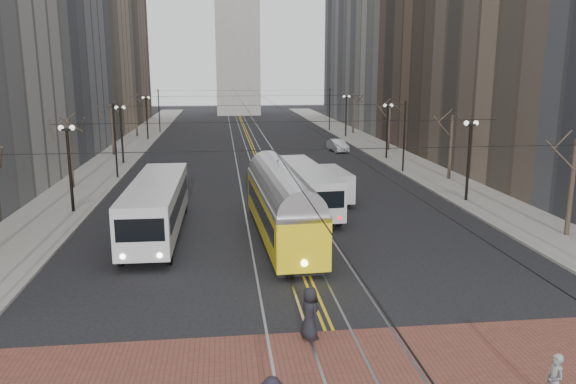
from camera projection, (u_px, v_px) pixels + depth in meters
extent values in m
plane|color=black|center=(324.00, 319.00, 21.55)|extent=(260.00, 260.00, 0.00)
cube|color=gray|center=(122.00, 154.00, 63.46)|extent=(5.00, 140.00, 0.15)
cube|color=gray|center=(380.00, 149.00, 66.92)|extent=(5.00, 140.00, 0.15)
cube|color=brown|center=(347.00, 374.00, 17.67)|extent=(25.00, 6.00, 0.01)
cube|color=gray|center=(254.00, 152.00, 65.20)|extent=(4.80, 130.00, 0.02)
cube|color=gold|center=(254.00, 152.00, 65.20)|extent=(0.42, 130.00, 0.01)
cube|color=brown|center=(93.00, 7.00, 97.76)|extent=(16.00, 20.00, 40.00)
cube|color=brown|center=(470.00, 3.00, 65.48)|extent=(16.00, 20.00, 34.00)
cube|color=slate|center=(378.00, 11.00, 103.64)|extent=(16.00, 20.00, 40.00)
cylinder|color=black|center=(70.00, 172.00, 36.83)|extent=(0.20, 0.20, 5.60)
cylinder|color=black|center=(122.00, 137.00, 56.24)|extent=(0.20, 0.20, 5.60)
cylinder|color=black|center=(147.00, 119.00, 75.64)|extent=(0.20, 0.20, 5.60)
cylinder|color=black|center=(468.00, 164.00, 39.99)|extent=(0.20, 0.20, 5.60)
cylinder|color=black|center=(387.00, 133.00, 59.39)|extent=(0.20, 0.20, 5.60)
cylinder|color=black|center=(346.00, 117.00, 78.79)|extent=(0.20, 0.20, 5.60)
cylinder|color=#382D23|center=(70.00, 155.00, 44.36)|extent=(0.28, 0.28, 5.60)
cylinder|color=#382D23|center=(112.00, 130.00, 61.82)|extent=(0.28, 0.28, 5.60)
cylinder|color=#382D23|center=(136.00, 117.00, 79.29)|extent=(0.28, 0.28, 5.60)
cylinder|color=#382D23|center=(571.00, 189.00, 31.49)|extent=(0.28, 0.28, 5.60)
cylinder|color=#382D23|center=(450.00, 148.00, 47.98)|extent=(0.28, 0.28, 5.60)
cylinder|color=#382D23|center=(389.00, 127.00, 65.44)|extent=(0.28, 0.28, 5.60)
cylinder|color=#382D23|center=(353.00, 115.00, 82.90)|extent=(0.28, 0.28, 5.60)
cylinder|color=black|center=(241.00, 100.00, 63.75)|extent=(0.03, 120.00, 0.03)
cylinder|color=black|center=(267.00, 100.00, 64.09)|extent=(0.03, 120.00, 0.03)
cylinder|color=black|center=(115.00, 141.00, 48.46)|extent=(0.16, 0.16, 6.60)
cylinder|color=black|center=(159.00, 111.00, 83.38)|extent=(0.16, 0.16, 6.60)
cylinder|color=black|center=(404.00, 137.00, 51.43)|extent=(0.16, 0.16, 6.60)
cylinder|color=black|center=(330.00, 110.00, 86.36)|extent=(0.16, 0.16, 6.60)
cube|color=silver|center=(157.00, 208.00, 32.17)|extent=(2.79, 12.71, 3.17)
cube|color=yellow|center=(282.00, 211.00, 31.51)|extent=(3.10, 13.62, 3.19)
cube|color=silver|center=(305.00, 189.00, 38.09)|extent=(3.34, 11.41, 2.94)
cube|color=#BBBBBB|center=(331.00, 186.00, 40.45)|extent=(2.41, 5.42, 2.34)
imported|color=#404248|center=(339.00, 181.00, 44.47)|extent=(2.43, 4.52, 1.46)
imported|color=#B9BBC1|center=(337.00, 145.00, 65.51)|extent=(2.01, 4.43, 1.41)
imported|color=black|center=(310.00, 313.00, 19.80)|extent=(0.94, 1.10, 1.92)
imported|color=gray|center=(555.00, 382.00, 15.68)|extent=(0.41, 0.61, 1.67)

